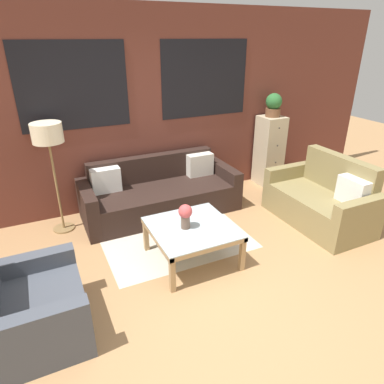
{
  "coord_description": "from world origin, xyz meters",
  "views": [
    {
      "loc": [
        -1.53,
        -2.35,
        2.39
      ],
      "look_at": [
        0.2,
        1.28,
        0.55
      ],
      "focal_mm": 32.0,
      "sensor_mm": 36.0,
      "label": 1
    }
  ],
  "objects": [
    {
      "name": "armchair_corner",
      "position": [
        -1.81,
        0.23,
        0.28
      ],
      "size": [
        0.8,
        0.94,
        0.84
      ],
      "color": "#474C56",
      "rests_on": "ground_plane"
    },
    {
      "name": "wall_back_brick",
      "position": [
        0.0,
        2.44,
        1.41
      ],
      "size": [
        8.4,
        0.09,
        2.8
      ],
      "color": "brown",
      "rests_on": "ground_plane"
    },
    {
      "name": "potted_plant",
      "position": [
        2.09,
        2.16,
        1.37
      ],
      "size": [
        0.26,
        0.26,
        0.37
      ],
      "color": "brown",
      "rests_on": "drawer_cabinet"
    },
    {
      "name": "coffee_table",
      "position": [
        -0.1,
        0.65,
        0.38
      ],
      "size": [
        0.91,
        0.91,
        0.44
      ],
      "color": "silver",
      "rests_on": "ground_plane"
    },
    {
      "name": "flower_vase",
      "position": [
        -0.18,
        0.66,
        0.61
      ],
      "size": [
        0.15,
        0.15,
        0.28
      ],
      "color": "brown",
      "rests_on": "coffee_table"
    },
    {
      "name": "drawer_cabinet",
      "position": [
        2.09,
        2.16,
        0.59
      ],
      "size": [
        0.39,
        0.41,
        1.18
      ],
      "color": "#C6B793",
      "rests_on": "ground_plane"
    },
    {
      "name": "couch_dark",
      "position": [
        -0.0,
        1.95,
        0.28
      ],
      "size": [
        2.24,
        0.88,
        0.78
      ],
      "color": "black",
      "rests_on": "ground_plane"
    },
    {
      "name": "ground_plane",
      "position": [
        0.0,
        0.0,
        0.0
      ],
      "size": [
        16.0,
        16.0,
        0.0
      ],
      "primitive_type": "plane",
      "color": "#AD7F51"
    },
    {
      "name": "floor_lamp",
      "position": [
        -1.37,
        2.02,
        1.25
      ],
      "size": [
        0.37,
        0.37,
        1.45
      ],
      "color": "olive",
      "rests_on": "ground_plane"
    },
    {
      "name": "settee_vintage",
      "position": [
        1.91,
        0.7,
        0.31
      ],
      "size": [
        0.8,
        1.45,
        0.92
      ],
      "color": "olive",
      "rests_on": "ground_plane"
    },
    {
      "name": "rug",
      "position": [
        -0.1,
        1.23,
        0.0
      ],
      "size": [
        1.81,
        1.46,
        0.0
      ],
      "color": "beige",
      "rests_on": "ground_plane"
    }
  ]
}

